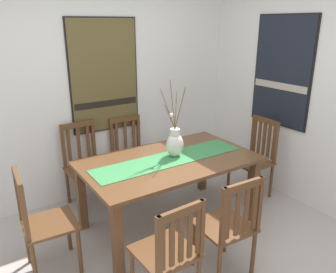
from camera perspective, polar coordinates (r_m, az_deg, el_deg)
The scene contains 13 objects.
ground_plane at distance 3.14m, azimuth 3.98°, elevation -21.99°, with size 6.40×6.40×0.03m, color #B2A89E.
wall_back at distance 4.07m, azimuth -11.74°, elevation 8.74°, with size 6.40×0.12×2.70m, color silver.
dining_table at distance 3.40m, azimuth 0.21°, elevation -5.48°, with size 1.74×1.01×0.74m.
table_runner at distance 3.35m, azimuth 0.21°, elevation -3.86°, with size 1.60×0.36×0.01m, color #388447.
centerpiece_vase at distance 3.38m, azimuth 1.17°, elevation -1.13°, with size 0.25×0.19×0.78m.
chair_0 at distance 3.03m, azimuth -20.65°, elevation -13.44°, with size 0.44×0.44×0.94m.
chair_1 at distance 2.85m, azimuth 10.35°, elevation -14.66°, with size 0.44×0.44×0.93m.
chair_2 at distance 4.19m, azimuth 14.65°, elevation -3.32°, with size 0.43×0.43×0.96m.
chair_3 at distance 3.96m, azimuth -14.05°, elevation -4.75°, with size 0.42×0.42×0.97m.
chair_4 at distance 4.18m, azimuth -6.45°, elevation -3.15°, with size 0.44×0.44×0.94m.
chair_5 at distance 2.54m, azimuth 0.31°, elevation -19.07°, with size 0.44×0.44×0.90m.
painting_on_back_wall at distance 4.01m, azimuth -10.81°, elevation 10.08°, with size 0.84×0.05×1.30m.
painting_on_side_wall at distance 4.18m, azimuth 18.90°, elevation 10.40°, with size 0.05×0.80×1.27m.
Camera 1 is at (-1.47, -1.87, 2.04)m, focal length 35.77 mm.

